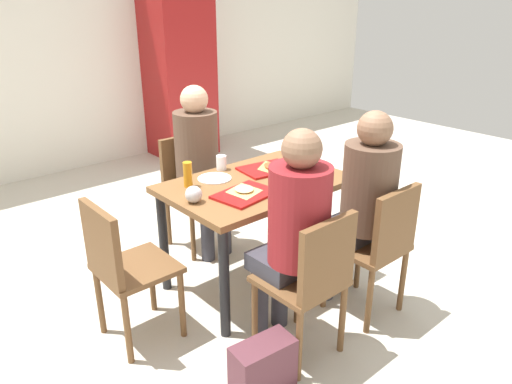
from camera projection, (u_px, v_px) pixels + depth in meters
ground_plane at (256, 281)px, 3.39m from camera, size 10.00×10.00×0.02m
back_wall at (57, 42)px, 5.09m from camera, size 10.00×0.10×2.80m
main_table at (256, 196)px, 3.15m from camera, size 1.16×0.77×0.74m
chair_near_left at (312, 277)px, 2.48m from camera, size 0.40×0.40×0.86m
chair_near_right at (379, 242)px, 2.84m from camera, size 0.40×0.40×0.86m
chair_far_side at (191, 183)px, 3.73m from camera, size 0.40×0.40×0.86m
chair_left_end at (122, 264)px, 2.61m from camera, size 0.40×0.40×0.86m
person_in_red at (294, 225)px, 2.49m from camera, size 0.32×0.42×1.27m
person_in_brown_jacket at (363, 196)px, 2.84m from camera, size 0.32×0.42×1.27m
person_far_side at (200, 157)px, 3.54m from camera, size 0.32×0.42×1.27m
tray_red_near at (245, 194)px, 2.89m from camera, size 0.39×0.31×0.02m
tray_red_far at (267, 169)px, 3.31m from camera, size 0.39×0.31×0.02m
paper_plate_center at (215, 178)px, 3.15m from camera, size 0.22×0.22×0.01m
paper_plate_near_edge at (299, 183)px, 3.07m from camera, size 0.22×0.22×0.01m
pizza_slice_a at (244, 190)px, 2.91m from camera, size 0.25×0.26×0.02m
pizza_slice_b at (272, 167)px, 3.30m from camera, size 0.24×0.27×0.02m
plastic_cup_a at (221, 163)px, 3.30m from camera, size 0.07×0.07×0.10m
plastic_cup_b at (296, 187)px, 2.88m from camera, size 0.07×0.07×0.10m
soda_can at (307, 156)px, 3.40m from camera, size 0.07×0.07×0.12m
condiment_bottle at (188, 174)px, 3.00m from camera, size 0.06×0.06×0.16m
foil_bundle at (194, 194)px, 2.78m from camera, size 0.10×0.10×0.10m
handbag at (263, 367)px, 2.40m from camera, size 0.33×0.19×0.28m
drink_fridge at (179, 77)px, 5.79m from camera, size 0.70×0.60×1.90m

